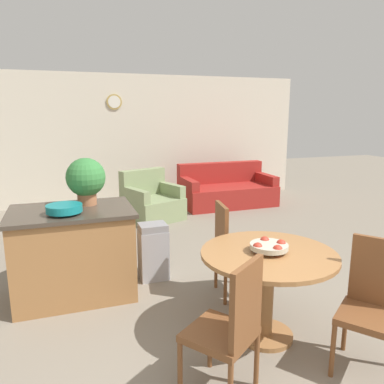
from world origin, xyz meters
name	(u,v)px	position (x,y,z in m)	size (l,w,h in m)	color
wall_back	(125,139)	(0.00, 6.43, 1.35)	(8.00, 0.09, 2.70)	beige
dining_table	(268,272)	(0.28, 0.93, 0.60)	(1.13, 1.13, 0.78)	#9E6B3D
dining_chair_near_left	(230,325)	(-0.31, 0.39, 0.54)	(0.59, 0.59, 1.00)	brown
dining_chair_near_right	(373,301)	(0.82, 0.34, 0.54)	(0.59, 0.59, 1.00)	brown
dining_chair_far_side	(231,246)	(0.32, 1.73, 0.54)	(0.48, 0.48, 1.00)	brown
fruit_bowl	(269,246)	(0.28, 0.93, 0.83)	(0.31, 0.31, 0.10)	#B7B29E
kitchen_island	(74,252)	(-1.24, 2.29, 0.47)	(1.24, 0.87, 0.94)	#9E6B3D
teal_bowl	(64,208)	(-1.30, 2.11, 1.00)	(0.34, 0.34, 0.10)	#147A7F
potted_plant	(86,179)	(-1.06, 2.45, 1.22)	(0.41, 0.41, 0.51)	#A36642
trash_bin	(153,251)	(-0.36, 2.40, 0.33)	(0.32, 0.27, 0.66)	#9E9EA3
couch	(226,191)	(1.93, 5.43, 0.29)	(1.92, 1.02, 0.86)	maroon
armchair	(151,203)	(0.19, 4.88, 0.30)	(1.14, 1.12, 0.88)	gray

